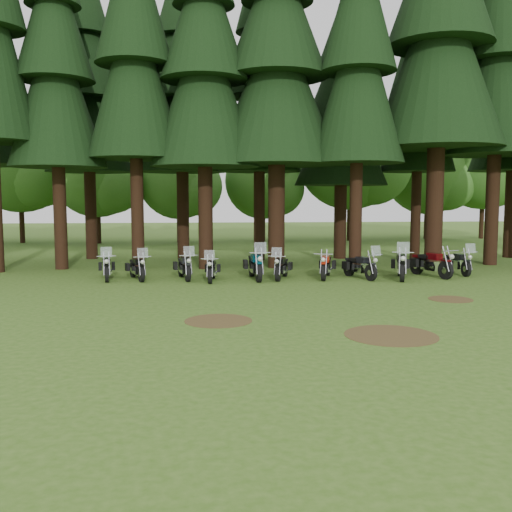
% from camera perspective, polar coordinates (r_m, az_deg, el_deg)
% --- Properties ---
extents(ground, '(120.00, 120.00, 0.00)m').
position_cam_1_polar(ground, '(17.44, 5.94, -4.88)').
color(ground, '#386017').
rests_on(ground, ground).
extents(pine_front_2, '(4.32, 4.32, 16.22)m').
position_cam_1_polar(pine_front_2, '(28.12, -19.51, 18.81)').
color(pine_front_2, black).
rests_on(pine_front_2, ground).
extents(pine_front_3, '(4.32, 4.32, 17.57)m').
position_cam_1_polar(pine_front_3, '(27.45, -12.14, 21.09)').
color(pine_front_3, black).
rests_on(pine_front_3, ground).
extents(pine_front_4, '(4.95, 4.95, 16.33)m').
position_cam_1_polar(pine_front_4, '(27.01, -5.22, 19.82)').
color(pine_front_4, black).
rests_on(pine_front_4, ground).
extents(pine_front_5, '(5.81, 5.81, 16.72)m').
position_cam_1_polar(pine_front_5, '(27.33, 2.11, 20.16)').
color(pine_front_5, black).
rests_on(pine_front_5, ground).
extents(pine_front_6, '(4.15, 4.15, 16.75)m').
position_cam_1_polar(pine_front_6, '(26.64, 10.24, 20.51)').
color(pine_front_6, black).
rests_on(pine_front_6, ground).
extents(pine_front_7, '(5.98, 5.98, 19.41)m').
position_cam_1_polar(pine_front_7, '(29.00, 17.97, 22.36)').
color(pine_front_7, black).
rests_on(pine_front_7, ground).
extents(pine_front_8, '(4.79, 4.79, 18.63)m').
position_cam_1_polar(pine_front_8, '(30.95, 23.18, 20.18)').
color(pine_front_8, black).
rests_on(pine_front_8, ground).
extents(pine_back_1, '(4.52, 4.52, 16.22)m').
position_cam_1_polar(pine_back_1, '(32.34, -16.57, 17.13)').
color(pine_back_1, black).
rests_on(pine_back_1, ground).
extents(pine_back_2, '(4.85, 4.85, 16.30)m').
position_cam_1_polar(pine_back_2, '(31.89, -7.49, 17.57)').
color(pine_back_2, black).
rests_on(pine_back_2, ground).
extents(pine_back_3, '(4.35, 4.35, 16.20)m').
position_cam_1_polar(pine_back_3, '(30.59, 0.34, 18.01)').
color(pine_back_3, black).
rests_on(pine_back_3, ground).
extents(pine_back_4, '(4.94, 4.94, 13.78)m').
position_cam_1_polar(pine_back_4, '(31.37, 8.59, 14.95)').
color(pine_back_4, black).
rests_on(pine_back_4, ground).
extents(pine_back_5, '(3.94, 3.94, 16.33)m').
position_cam_1_polar(pine_back_5, '(32.48, 16.05, 17.21)').
color(pine_back_5, black).
rests_on(pine_back_5, ground).
extents(decid_1, '(7.91, 7.69, 9.88)m').
position_cam_1_polar(decid_1, '(44.44, -22.23, 8.73)').
color(decid_1, black).
rests_on(decid_1, ground).
extents(decid_2, '(6.72, 6.53, 8.40)m').
position_cam_1_polar(decid_2, '(42.19, -15.26, 7.94)').
color(decid_2, black).
rests_on(decid_2, ground).
extents(decid_3, '(6.12, 5.95, 7.65)m').
position_cam_1_polar(decid_3, '(41.96, -7.37, 7.50)').
color(decid_3, black).
rests_on(decid_3, ground).
extents(decid_4, '(5.93, 5.76, 7.41)m').
position_cam_1_polar(decid_4, '(43.43, 1.07, 7.30)').
color(decid_4, black).
rests_on(decid_4, ground).
extents(decid_5, '(8.45, 8.21, 10.56)m').
position_cam_1_polar(decid_5, '(44.20, 9.98, 9.60)').
color(decid_5, black).
rests_on(decid_5, ground).
extents(decid_6, '(7.06, 6.86, 8.82)m').
position_cam_1_polar(decid_6, '(47.51, 17.25, 7.92)').
color(decid_6, black).
rests_on(decid_6, ground).
extents(decid_7, '(8.44, 8.20, 10.55)m').
position_cam_1_polar(decid_7, '(49.37, 22.36, 8.84)').
color(decid_7, black).
rests_on(decid_7, ground).
extents(dirt_patch_0, '(1.80, 1.80, 0.01)m').
position_cam_1_polar(dirt_patch_0, '(15.15, -3.79, -6.47)').
color(dirt_patch_0, '#4C3D1E').
rests_on(dirt_patch_0, ground).
extents(dirt_patch_1, '(1.40, 1.40, 0.01)m').
position_cam_1_polar(dirt_patch_1, '(19.30, 18.87, -4.11)').
color(dirt_patch_1, '#4C3D1E').
rests_on(dirt_patch_1, ground).
extents(dirt_patch_2, '(2.20, 2.20, 0.01)m').
position_cam_1_polar(dirt_patch_2, '(13.92, 13.34, -7.71)').
color(dirt_patch_2, '#4C3D1E').
rests_on(dirt_patch_2, ground).
extents(motorcycle_0, '(0.62, 2.22, 1.40)m').
position_cam_1_polar(motorcycle_0, '(23.35, -14.70, -1.17)').
color(motorcycle_0, black).
rests_on(motorcycle_0, ground).
extents(motorcycle_1, '(0.95, 2.11, 1.35)m').
position_cam_1_polar(motorcycle_1, '(23.06, -11.82, -1.23)').
color(motorcycle_1, black).
rests_on(motorcycle_1, ground).
extents(motorcycle_2, '(0.73, 2.24, 1.41)m').
position_cam_1_polar(motorcycle_2, '(22.92, -7.18, -1.14)').
color(motorcycle_2, black).
rests_on(motorcycle_2, ground).
extents(motorcycle_3, '(0.49, 2.08, 1.31)m').
position_cam_1_polar(motorcycle_3, '(22.28, -4.46, -1.40)').
color(motorcycle_3, black).
rests_on(motorcycle_3, ground).
extents(motorcycle_4, '(0.53, 2.51, 1.58)m').
position_cam_1_polar(motorcycle_4, '(22.68, -0.08, -1.03)').
color(motorcycle_4, black).
rests_on(motorcycle_4, ground).
extents(motorcycle_5, '(0.95, 2.12, 1.36)m').
position_cam_1_polar(motorcycle_5, '(22.82, 2.57, -1.18)').
color(motorcycle_5, black).
rests_on(motorcycle_5, ground).
extents(motorcycle_6, '(0.86, 2.19, 0.92)m').
position_cam_1_polar(motorcycle_6, '(23.19, 7.01, -1.07)').
color(motorcycle_6, black).
rests_on(motorcycle_6, ground).
extents(motorcycle_7, '(0.97, 2.20, 1.41)m').
position_cam_1_polar(motorcycle_7, '(23.30, 10.34, -1.08)').
color(motorcycle_7, black).
rests_on(motorcycle_7, ground).
extents(motorcycle_8, '(1.03, 2.48, 1.58)m').
position_cam_1_polar(motorcycle_8, '(23.51, 14.31, -0.97)').
color(motorcycle_8, black).
rests_on(motorcycle_8, ground).
extents(motorcycle_9, '(0.94, 2.36, 1.00)m').
position_cam_1_polar(motorcycle_9, '(24.52, 17.07, -0.82)').
color(motorcycle_9, black).
rests_on(motorcycle_9, ground).
extents(motorcycle_10, '(0.43, 2.23, 1.40)m').
position_cam_1_polar(motorcycle_10, '(25.65, 19.49, -0.70)').
color(motorcycle_10, black).
rests_on(motorcycle_10, ground).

